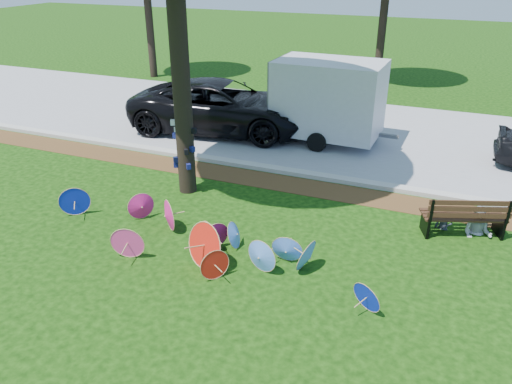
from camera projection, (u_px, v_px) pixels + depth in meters
ground at (193, 271)px, 9.61m from camera, size 90.00×90.00×0.00m
mulch_strip at (274, 182)px, 13.36m from camera, size 90.00×1.00×0.01m
curb at (283, 170)px, 13.92m from camera, size 90.00×0.30×0.12m
street at (322, 129)px, 17.41m from camera, size 90.00×8.00×0.01m
parasol_pile at (203, 238)px, 10.05m from camera, size 7.60×2.00×0.94m
black_van at (222, 107)px, 16.86m from camera, size 6.48×3.64×1.71m
cargo_trailer at (329, 98)px, 15.67m from camera, size 3.33×2.17×2.88m
park_bench at (463, 214)px, 10.73m from camera, size 1.90×1.24×0.93m
person_left at (446, 208)px, 10.88m from camera, size 0.40×0.29×1.02m
person_right at (482, 208)px, 10.58m from camera, size 0.74×0.64×1.29m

